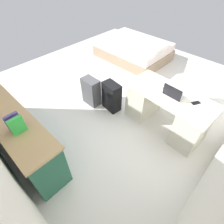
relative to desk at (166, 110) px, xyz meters
name	(u,v)px	position (x,y,z in m)	size (l,w,h in m)	color
ground_plane	(122,97)	(1.09, -0.09, -0.38)	(5.99, 5.99, 0.00)	silver
desk	(166,110)	(0.00, 0.00, 0.00)	(1.47, 0.74, 0.73)	silver
office_chair	(191,89)	(-0.04, -0.81, 0.04)	(0.55, 0.55, 0.94)	black
credenza	(20,137)	(1.24, 2.02, 0.02)	(1.80, 0.48, 0.80)	#28664C
bed	(134,50)	(2.07, -1.69, -0.14)	(1.90, 1.40, 0.58)	gray
suitcase_black	(112,97)	(1.01, 0.31, -0.09)	(0.36, 0.22, 0.59)	black
suitcase_spare_grey	(91,92)	(1.43, 0.47, -0.09)	(0.36, 0.22, 0.57)	#4C4C51
laptop	(174,94)	(-0.05, 0.03, 0.40)	(0.32, 0.24, 0.21)	#B7B7BC
computer_mouse	(161,87)	(0.21, -0.03, 0.36)	(0.06, 0.10, 0.03)	white
cell_phone_near_laptop	(196,103)	(-0.38, -0.07, 0.35)	(0.07, 0.14, 0.01)	black
book_row	(16,124)	(0.97, 2.03, 0.53)	(0.16, 0.17, 0.24)	green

